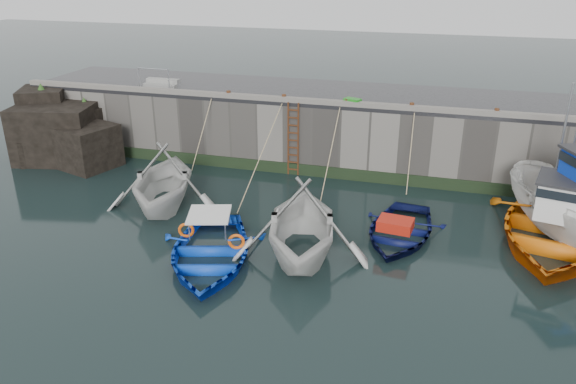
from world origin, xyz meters
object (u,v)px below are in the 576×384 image
(bollard_c, at_px, (347,102))
(bollard_d, at_px, (412,106))
(boat_near_white, at_px, (165,205))
(boat_far_white, at_px, (572,213))
(fish_crate, at_px, (352,102))
(bollard_a, at_px, (229,94))
(bollard_b, at_px, (284,98))
(boat_near_blacktrim, at_px, (301,254))
(bollard_e, at_px, (497,112))
(boat_near_blue, at_px, (210,260))
(ladder, at_px, (293,140))
(boat_near_navy, at_px, (399,236))
(boat_far_orange, at_px, (556,228))

(bollard_c, relative_size, bollard_d, 1.00)
(boat_near_white, distance_m, boat_far_white, 14.43)
(bollard_d, bearing_deg, boat_near_white, -151.01)
(fish_crate, bearing_deg, boat_near_white, -122.72)
(bollard_a, bearing_deg, bollard_b, 0.00)
(bollard_d, bearing_deg, boat_near_blacktrim, -110.74)
(fish_crate, bearing_deg, boat_far_white, -5.46)
(boat_near_white, xyz_separation_m, boat_near_blacktrim, (6.00, -2.25, 0.00))
(bollard_e, bearing_deg, boat_near_blue, -136.01)
(boat_near_blacktrim, bearing_deg, bollard_e, 37.95)
(boat_far_white, bearing_deg, bollard_c, 131.65)
(ladder, height_order, bollard_c, bollard_c)
(fish_crate, bearing_deg, boat_near_blacktrim, -72.67)
(boat_near_blue, height_order, bollard_d, bollard_d)
(boat_near_navy, bearing_deg, bollard_b, 144.59)
(boat_near_white, distance_m, bollard_d, 10.45)
(bollard_b, bearing_deg, fish_crate, 0.99)
(boat_near_white, xyz_separation_m, boat_near_navy, (8.89, -0.11, 0.00))
(boat_far_white, distance_m, boat_far_orange, 0.70)
(bollard_e, bearing_deg, bollard_a, 180.00)
(ladder, distance_m, bollard_d, 5.11)
(boat_near_white, relative_size, bollard_b, 18.39)
(boat_near_blue, bearing_deg, boat_far_orange, 5.91)
(boat_near_white, xyz_separation_m, bollard_b, (3.37, 4.81, 3.30))
(boat_near_blacktrim, height_order, boat_near_navy, boat_near_blacktrim)
(boat_near_blue, distance_m, boat_far_orange, 11.47)
(boat_near_white, distance_m, boat_far_orange, 13.97)
(boat_near_white, bearing_deg, boat_far_orange, -11.68)
(boat_near_navy, height_order, fish_crate, fish_crate)
(boat_far_orange, relative_size, fish_crate, 12.73)
(boat_near_blacktrim, distance_m, boat_near_navy, 3.60)
(fish_crate, bearing_deg, bollard_b, -159.45)
(bollard_a, bearing_deg, bollard_d, 0.00)
(boat_near_white, bearing_deg, bollard_d, 13.50)
(boat_near_blue, bearing_deg, bollard_e, 27.51)
(boat_near_white, height_order, boat_far_white, boat_far_white)
(bollard_d, distance_m, bollard_e, 3.20)
(boat_far_orange, relative_size, bollard_c, 29.71)
(boat_near_navy, height_order, bollard_b, bollard_b)
(boat_near_navy, bearing_deg, bollard_a, 154.77)
(ladder, xyz_separation_m, boat_near_navy, (5.02, -4.58, -1.59))
(boat_near_white, height_order, boat_far_orange, boat_far_orange)
(boat_near_blue, distance_m, boat_far_white, 11.96)
(bollard_a, bearing_deg, fish_crate, 0.53)
(boat_far_orange, height_order, bollard_b, boat_far_orange)
(fish_crate, height_order, bollard_c, fish_crate)
(bollard_e, bearing_deg, boat_near_blacktrim, -129.76)
(ladder, height_order, bollard_b, bollard_b)
(boat_near_white, distance_m, bollard_a, 5.89)
(bollard_c, bearing_deg, boat_near_blacktrim, -90.58)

